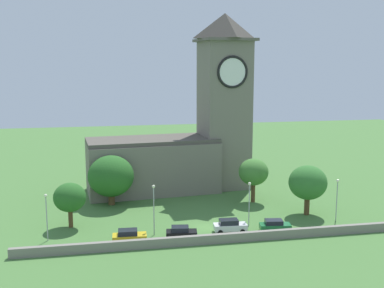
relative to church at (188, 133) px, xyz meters
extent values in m
plane|color=#477538|center=(-1.30, -6.71, -10.56)|extent=(200.00, 200.00, 0.00)
cube|color=slate|center=(-6.74, -0.57, -6.00)|extent=(24.04, 12.18, 9.13)
cube|color=#524C43|center=(-6.74, -0.57, -1.08)|extent=(23.97, 11.37, 0.70)
cube|color=slate|center=(6.89, 0.62, 2.97)|extent=(8.91, 8.91, 27.07)
cube|color=#5B554B|center=(6.89, 0.62, 16.75)|extent=(10.34, 10.34, 0.50)
pyramid|color=#403C35|center=(6.89, 0.62, 19.27)|extent=(9.36, 9.36, 4.53)
cylinder|color=white|center=(7.25, -3.54, 11.09)|extent=(5.26, 0.58, 5.27)
torus|color=black|center=(7.25, -3.54, 11.09)|extent=(5.76, 0.97, 5.74)
cylinder|color=white|center=(11.05, 0.98, 11.09)|extent=(0.58, 5.26, 5.27)
torus|color=black|center=(11.05, 0.98, 11.09)|extent=(0.97, 5.76, 5.74)
cube|color=gray|center=(-1.30, -27.69, -9.95)|extent=(51.81, 0.70, 1.23)
cube|color=gold|center=(-12.55, -25.41, -9.82)|extent=(4.52, 2.10, 0.82)
cube|color=#1E232B|center=(-12.77, -25.40, -9.08)|extent=(2.56, 1.77, 0.65)
cylinder|color=black|center=(-11.00, -24.57, -10.23)|extent=(0.68, 0.37, 0.66)
cylinder|color=black|center=(-11.10, -26.42, -10.23)|extent=(0.68, 0.37, 0.66)
cylinder|color=black|center=(-14.00, -24.40, -10.23)|extent=(0.68, 0.37, 0.66)
cylinder|color=black|center=(-14.10, -26.26, -10.23)|extent=(0.68, 0.37, 0.66)
cube|color=black|center=(-5.62, -25.16, -9.87)|extent=(4.33, 2.41, 0.77)
cube|color=#1E232B|center=(-5.82, -25.13, -9.18)|extent=(2.51, 1.93, 0.61)
cylinder|color=black|center=(-4.10, -24.47, -10.25)|extent=(0.66, 0.42, 0.62)
cylinder|color=black|center=(-4.37, -26.27, -10.25)|extent=(0.66, 0.42, 0.62)
cylinder|color=black|center=(-6.86, -24.05, -10.25)|extent=(0.66, 0.42, 0.62)
cylinder|color=black|center=(-7.13, -25.86, -10.25)|extent=(0.66, 0.42, 0.62)
cube|color=silver|center=(1.44, -24.04, -9.80)|extent=(4.68, 2.07, 0.85)
cube|color=#1E232B|center=(1.21, -24.03, -9.04)|extent=(2.66, 1.72, 0.67)
cylinder|color=black|center=(3.05, -23.27, -10.22)|extent=(0.70, 0.36, 0.68)
cylinder|color=black|center=(2.93, -25.03, -10.22)|extent=(0.70, 0.36, 0.68)
cylinder|color=black|center=(-0.05, -23.06, -10.22)|extent=(0.70, 0.36, 0.68)
cylinder|color=black|center=(-0.17, -24.82, -10.22)|extent=(0.70, 0.36, 0.68)
cube|color=#1E6B38|center=(7.69, -24.93, -9.87)|extent=(4.49, 2.41, 0.76)
cube|color=#1E232B|center=(7.48, -24.90, -9.19)|extent=(2.60, 1.91, 0.61)
cylinder|color=black|center=(9.26, -24.27, -10.26)|extent=(0.65, 0.41, 0.61)
cylinder|color=black|center=(8.99, -26.03, -10.26)|extent=(0.65, 0.41, 0.61)
cylinder|color=black|center=(6.39, -23.83, -10.26)|extent=(0.65, 0.41, 0.61)
cylinder|color=black|center=(6.12, -25.59, -10.26)|extent=(0.65, 0.41, 0.61)
cylinder|color=#9EA0A5|center=(-23.14, -22.52, -7.59)|extent=(0.14, 0.14, 5.94)
sphere|color=#F4EFCC|center=(-23.14, -22.52, -4.40)|extent=(0.44, 0.44, 0.44)
cylinder|color=#9EA0A5|center=(-9.07, -23.10, -7.25)|extent=(0.14, 0.14, 6.62)
sphere|color=#F4EFCC|center=(-9.07, -23.10, -3.72)|extent=(0.44, 0.44, 0.44)
cylinder|color=#9EA0A5|center=(4.77, -22.04, -7.53)|extent=(0.14, 0.14, 6.06)
sphere|color=#F4EFCC|center=(4.77, -22.04, -4.28)|extent=(0.44, 0.44, 0.44)
cylinder|color=#9EA0A5|center=(18.22, -22.34, -7.61)|extent=(0.14, 0.14, 5.91)
sphere|color=#F4EFCC|center=(18.22, -22.34, -4.43)|extent=(0.44, 0.44, 0.44)
cylinder|color=brown|center=(9.13, -10.67, -8.90)|extent=(0.70, 0.70, 3.33)
ellipsoid|color=#427A33|center=(9.13, -10.67, -5.36)|extent=(4.99, 4.99, 4.49)
cylinder|color=brown|center=(15.18, -18.76, -9.10)|extent=(0.82, 0.82, 2.91)
ellipsoid|color=#33702D|center=(15.18, -18.76, -5.45)|extent=(5.86, 5.86, 5.28)
cylinder|color=brown|center=(-14.40, -7.63, -9.54)|extent=(1.06, 1.06, 2.04)
ellipsoid|color=#286023|center=(-14.40, -7.63, -5.69)|extent=(7.56, 7.56, 6.80)
cylinder|color=brown|center=(-20.44, -17.69, -9.22)|extent=(0.64, 0.64, 2.68)
ellipsoid|color=#286023|center=(-20.44, -17.69, -6.15)|extent=(4.60, 4.60, 4.14)
camera|label=1|loc=(-15.81, -85.04, 12.69)|focal=44.54mm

